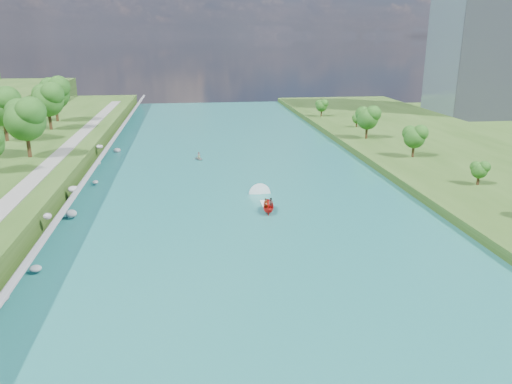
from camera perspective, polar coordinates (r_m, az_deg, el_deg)
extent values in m
plane|color=#2D5119|center=(63.42, 0.18, -5.74)|extent=(260.00, 260.00, 0.00)
cube|color=#1B6966|center=(82.04, -1.74, -0.27)|extent=(55.00, 240.00, 0.10)
cube|color=slate|center=(83.07, -19.77, 0.17)|extent=(3.54, 236.00, 4.05)
ellipsoid|color=gray|center=(53.22, -27.13, -10.71)|extent=(1.42, 1.68, 0.87)
ellipsoid|color=gray|center=(59.96, -23.89, -8.00)|extent=(1.29, 1.13, 0.75)
ellipsoid|color=gray|center=(68.83, -22.73, -2.57)|extent=(1.06, 0.99, 0.84)
ellipsoid|color=gray|center=(75.26, -20.37, -2.33)|extent=(1.55, 1.42, 1.15)
ellipsoid|color=gray|center=(82.26, -20.14, 0.29)|extent=(1.76, 1.61, 0.99)
ellipsoid|color=gray|center=(90.90, -17.89, 1.09)|extent=(0.97, 1.18, 0.61)
ellipsoid|color=gray|center=(100.90, -17.66, 3.17)|extent=(1.30, 1.13, 0.75)
ellipsoid|color=gray|center=(109.26, -17.45, 4.96)|extent=(1.38, 1.61, 0.76)
ellipsoid|color=gray|center=(116.56, -15.60, 4.59)|extent=(1.63, 1.81, 1.07)
cube|color=gray|center=(84.29, -24.31, 1.13)|extent=(3.00, 200.00, 0.10)
cube|color=gray|center=(177.67, 24.12, 17.58)|extent=(22.00, 22.00, 60.00)
ellipsoid|color=#194F15|center=(100.62, -24.85, 7.24)|extent=(7.77, 7.77, 12.95)
ellipsoid|color=#194F15|center=(118.72, -26.97, 8.41)|extent=(8.09, 8.09, 13.48)
ellipsoid|color=#194F15|center=(129.57, -22.69, 9.45)|extent=(7.83, 7.83, 13.06)
ellipsoid|color=#194F15|center=(141.94, -22.02, 10.23)|extent=(8.19, 8.19, 13.64)
ellipsoid|color=#194F15|center=(89.39, 24.17, 2.21)|extent=(2.83, 2.83, 4.72)
ellipsoid|color=#194F15|center=(105.54, 17.65, 5.87)|extent=(4.62, 4.62, 7.69)
ellipsoid|color=#194F15|center=(122.34, 12.62, 8.10)|extent=(5.50, 5.50, 9.17)
ellipsoid|color=#194F15|center=(138.11, 11.44, 8.12)|extent=(2.43, 2.43, 4.06)
ellipsoid|color=#194F15|center=(155.06, 7.50, 9.68)|extent=(3.69, 3.69, 6.14)
imported|color=red|center=(73.45, 1.41, -1.71)|extent=(2.14, 4.26, 1.57)
imported|color=#66605B|center=(72.85, 1.15, -1.45)|extent=(0.82, 0.69, 1.89)
imported|color=#66605B|center=(73.87, 1.73, -1.29)|extent=(1.00, 0.96, 1.63)
cube|color=white|center=(76.50, 1.05, -1.52)|extent=(0.90, 5.00, 0.06)
imported|color=gray|center=(105.81, -6.54, 3.84)|extent=(2.67, 3.08, 0.53)
imported|color=#66605B|center=(105.67, -6.55, 4.19)|extent=(0.69, 0.49, 1.33)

